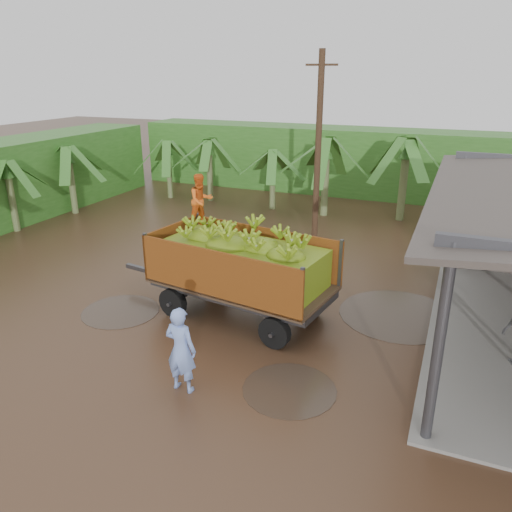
{
  "coord_description": "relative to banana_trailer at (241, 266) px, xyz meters",
  "views": [
    {
      "loc": [
        5.27,
        -12.04,
        6.61
      ],
      "look_at": [
        0.2,
        0.15,
        1.67
      ],
      "focal_mm": 35.0,
      "sensor_mm": 36.0,
      "label": 1
    }
  ],
  "objects": [
    {
      "name": "man_blue",
      "position": [
        0.27,
        -3.74,
        -0.52
      ],
      "size": [
        0.74,
        0.5,
        1.99
      ],
      "primitive_type": "imported",
      "rotation": [
        0.0,
        0.0,
        3.1
      ],
      "color": "#7F9EE9",
      "rests_on": "ground"
    },
    {
      "name": "hedge_north",
      "position": [
        -1.95,
        16.34,
        0.29
      ],
      "size": [
        22.0,
        3.0,
        3.6
      ],
      "primitive_type": "cube",
      "color": "#2D661E",
      "rests_on": "ground"
    },
    {
      "name": "utility_pole",
      "position": [
        0.11,
        7.0,
        2.21
      ],
      "size": [
        1.2,
        0.24,
        7.34
      ],
      "color": "#47301E",
      "rests_on": "ground"
    },
    {
      "name": "ground",
      "position": [
        0.05,
        0.34,
        -1.51
      ],
      "size": [
        100.0,
        100.0,
        0.0
      ],
      "primitive_type": "plane",
      "color": "black",
      "rests_on": "ground"
    },
    {
      "name": "banana_plants",
      "position": [
        -4.97,
        6.04,
        0.32
      ],
      "size": [
        25.42,
        20.79,
        4.29
      ],
      "color": "#2D661E",
      "rests_on": "ground"
    },
    {
      "name": "banana_trailer",
      "position": [
        0.0,
        0.0,
        0.0
      ],
      "size": [
        7.09,
        3.18,
        3.87
      ],
      "rotation": [
        0.0,
        0.0,
        -0.16
      ],
      "color": "#9B5116",
      "rests_on": "ground"
    }
  ]
}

